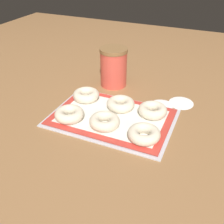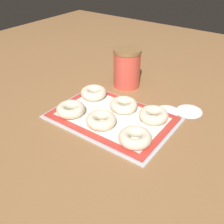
% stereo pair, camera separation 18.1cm
% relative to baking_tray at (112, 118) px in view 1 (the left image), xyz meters
% --- Properties ---
extents(ground_plane, '(2.80, 2.80, 0.00)m').
position_rel_baking_tray_xyz_m(ground_plane, '(-0.02, -0.01, -0.00)').
color(ground_plane, olive).
extents(baking_tray, '(0.47, 0.32, 0.01)m').
position_rel_baking_tray_xyz_m(baking_tray, '(0.00, 0.00, 0.00)').
color(baking_tray, silver).
rests_on(baking_tray, ground_plane).
extents(baking_mat, '(0.45, 0.30, 0.00)m').
position_rel_baking_tray_xyz_m(baking_mat, '(-0.00, 0.00, 0.01)').
color(baking_mat, red).
rests_on(baking_mat, baking_tray).
extents(bagel_front_left, '(0.11, 0.11, 0.04)m').
position_rel_baking_tray_xyz_m(bagel_front_left, '(-0.14, -0.08, 0.03)').
color(bagel_front_left, beige).
rests_on(bagel_front_left, baking_mat).
extents(bagel_front_center, '(0.11, 0.11, 0.04)m').
position_rel_baking_tray_xyz_m(bagel_front_center, '(0.00, -0.07, 0.03)').
color(bagel_front_center, beige).
rests_on(bagel_front_center, baking_mat).
extents(bagel_front_right, '(0.11, 0.11, 0.04)m').
position_rel_baking_tray_xyz_m(bagel_front_right, '(0.16, -0.08, 0.03)').
color(bagel_front_right, beige).
rests_on(bagel_front_right, baking_mat).
extents(bagel_back_left, '(0.11, 0.11, 0.04)m').
position_rel_baking_tray_xyz_m(bagel_back_left, '(-0.15, 0.08, 0.03)').
color(bagel_back_left, beige).
rests_on(bagel_back_left, baking_mat).
extents(bagel_back_center, '(0.11, 0.11, 0.04)m').
position_rel_baking_tray_xyz_m(bagel_back_center, '(0.01, 0.07, 0.03)').
color(bagel_back_center, beige).
rests_on(bagel_back_center, baking_mat).
extents(bagel_back_right, '(0.11, 0.11, 0.04)m').
position_rel_baking_tray_xyz_m(bagel_back_right, '(0.14, 0.07, 0.03)').
color(bagel_back_right, beige).
rests_on(bagel_back_right, baking_mat).
extents(flour_canister, '(0.13, 0.13, 0.18)m').
position_rel_baking_tray_xyz_m(flour_canister, '(-0.11, 0.27, 0.09)').
color(flour_canister, '#DB4C3D').
rests_on(flour_canister, ground_plane).
extents(flour_patch_near, '(0.09, 0.08, 0.00)m').
position_rel_baking_tray_xyz_m(flour_patch_near, '(0.15, 0.18, -0.00)').
color(flour_patch_near, white).
rests_on(flour_patch_near, ground_plane).
extents(flour_patch_far, '(0.10, 0.11, 0.00)m').
position_rel_baking_tray_xyz_m(flour_patch_far, '(0.23, 0.23, -0.00)').
color(flour_patch_far, white).
rests_on(flour_patch_far, ground_plane).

